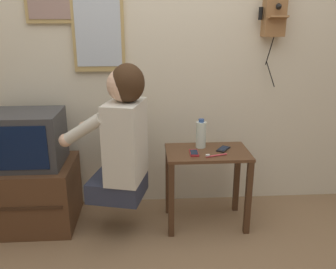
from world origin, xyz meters
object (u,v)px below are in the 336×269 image
object	(u,v)px
television	(24,139)
wall_phone_antique	(275,10)
toothbrush	(215,155)
water_bottle	(201,134)
cell_phone_spare	(223,149)
person	(122,135)
wall_mirror	(97,17)
cell_phone_held	(194,153)

from	to	relation	value
television	wall_phone_antique	xyz separation A→B (m)	(1.82, 0.24, 0.87)
television	toothbrush	distance (m)	1.35
wall_phone_antique	water_bottle	distance (m)	1.06
cell_phone_spare	person	bearing A→B (deg)	-136.59
wall_mirror	toothbrush	bearing A→B (deg)	-30.43
person	water_bottle	size ratio (longest dim) A/B	4.33
cell_phone_spare	wall_phone_antique	bearing A→B (deg)	72.08
television	cell_phone_held	xyz separation A→B (m)	(1.20, -0.13, -0.09)
wall_phone_antique	person	bearing A→B (deg)	-159.61
water_bottle	wall_phone_antique	bearing A→B (deg)	23.28
cell_phone_spare	water_bottle	world-z (taller)	water_bottle
cell_phone_spare	toothbrush	bearing A→B (deg)	-89.71
television	water_bottle	world-z (taller)	television
water_bottle	cell_phone_spare	bearing A→B (deg)	-23.03
person	cell_phone_held	xyz separation A→B (m)	(0.49, 0.04, -0.15)
person	wall_mirror	world-z (taller)	wall_mirror
person	cell_phone_spare	distance (m)	0.74
television	person	bearing A→B (deg)	-13.62
wall_mirror	toothbrush	distance (m)	1.30
wall_mirror	toothbrush	xyz separation A→B (m)	(0.80, -0.47, -0.91)
wall_phone_antique	wall_mirror	distance (m)	1.29
wall_phone_antique	toothbrush	size ratio (longest dim) A/B	5.01
cell_phone_spare	water_bottle	bearing A→B (deg)	-168.34
television	wall_mirror	xyz separation A→B (m)	(0.53, 0.28, 0.82)
television	toothbrush	xyz separation A→B (m)	(1.33, -0.19, -0.09)
wall_phone_antique	television	bearing A→B (deg)	-172.37
person	wall_phone_antique	bearing A→B (deg)	-55.22
wall_mirror	water_bottle	distance (m)	1.13
cell_phone_held	cell_phone_spare	distance (m)	0.23
wall_phone_antique	toothbrush	world-z (taller)	wall_phone_antique
television	cell_phone_held	world-z (taller)	television
person	cell_phone_held	size ratio (longest dim) A/B	7.42
wall_phone_antique	cell_phone_spare	world-z (taller)	wall_phone_antique
wall_phone_antique	cell_phone_held	xyz separation A→B (m)	(-0.62, -0.37, -0.96)
cell_phone_held	television	bearing A→B (deg)	175.36
cell_phone_held	cell_phone_spare	size ratio (longest dim) A/B	0.92
wall_mirror	water_bottle	bearing A→B (deg)	-20.82
person	toothbrush	xyz separation A→B (m)	(0.63, -0.02, -0.15)
television	cell_phone_spare	xyz separation A→B (m)	(1.42, -0.06, -0.09)
wall_phone_antique	water_bottle	xyz separation A→B (m)	(-0.55, -0.24, -0.87)
television	toothbrush	world-z (taller)	television
cell_phone_held	toothbrush	distance (m)	0.15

